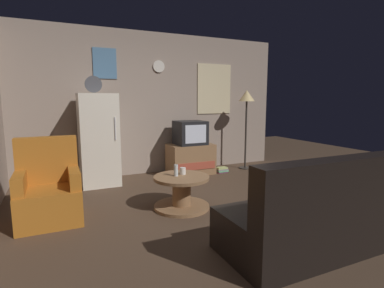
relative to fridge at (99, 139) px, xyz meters
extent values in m
plane|color=#4C3828|center=(1.13, -1.98, -0.75)|extent=(12.00, 12.00, 0.00)
cube|color=gray|center=(1.13, 0.47, 0.56)|extent=(5.20, 0.10, 2.63)
cube|color=beige|center=(2.38, 0.41, 0.86)|extent=(0.76, 0.02, 1.00)
cube|color=teal|center=(0.21, 0.41, 1.27)|extent=(0.40, 0.02, 0.52)
cylinder|color=silver|center=(1.19, 0.41, 1.26)|extent=(0.22, 0.03, 0.22)
cube|color=silver|center=(0.00, 0.00, 0.00)|extent=(0.60, 0.60, 1.50)
cylinder|color=silver|center=(0.22, -0.30, 0.20)|extent=(0.02, 0.02, 0.36)
cylinder|color=#4C4C51|center=(-0.05, -0.08, 0.89)|extent=(0.26, 0.04, 0.26)
cube|color=#8E6642|center=(1.67, 0.02, -0.47)|extent=(0.84, 0.52, 0.57)
cube|color=#AD4733|center=(1.67, -0.24, -0.56)|extent=(0.76, 0.01, 0.14)
cube|color=black|center=(1.66, 0.02, 0.03)|extent=(0.54, 0.50, 0.44)
cube|color=silver|center=(1.66, -0.23, 0.03)|extent=(0.41, 0.01, 0.33)
cylinder|color=#332D28|center=(2.87, -0.05, -0.74)|extent=(0.24, 0.24, 0.02)
cylinder|color=#332D28|center=(2.87, -0.05, -0.05)|extent=(0.04, 0.04, 1.40)
cone|color=#F2D18C|center=(2.87, -0.05, 0.73)|extent=(0.32, 0.32, 0.22)
cylinder|color=#8E6642|center=(0.80, -1.60, -0.73)|extent=(0.72, 0.72, 0.04)
cylinder|color=#8E6642|center=(0.80, -1.60, -0.54)|extent=(0.24, 0.24, 0.39)
cylinder|color=#8E6642|center=(0.80, -1.60, -0.35)|extent=(0.72, 0.72, 0.04)
cylinder|color=silver|center=(0.74, -1.57, -0.25)|extent=(0.05, 0.05, 0.15)
cylinder|color=silver|center=(0.86, -1.52, -0.28)|extent=(0.08, 0.08, 0.09)
cube|color=#B2661E|center=(-0.75, -1.37, -0.55)|extent=(0.68, 0.68, 0.40)
cube|color=#B2661E|center=(-0.75, -1.11, -0.07)|extent=(0.68, 0.16, 0.56)
cube|color=#B2661E|center=(-1.03, -1.37, -0.25)|extent=(0.12, 0.60, 0.20)
cube|color=#B2661E|center=(-0.47, -1.37, -0.25)|extent=(0.12, 0.60, 0.20)
cube|color=black|center=(1.50, -3.07, -0.55)|extent=(1.70, 0.80, 0.40)
cube|color=black|center=(1.50, -3.37, -0.09)|extent=(1.70, 0.20, 0.52)
cube|color=#C24A9B|center=(2.26, -0.15, -0.74)|extent=(0.20, 0.14, 0.02)
cube|color=#6FB382|center=(2.26, -0.15, -0.72)|extent=(0.21, 0.17, 0.03)
cube|color=gray|center=(2.26, -0.15, -0.69)|extent=(0.22, 0.14, 0.03)
cube|color=#BBC573|center=(2.26, -0.15, -0.67)|extent=(0.20, 0.13, 0.03)
camera|label=1|loc=(-0.64, -5.06, 0.65)|focal=27.98mm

